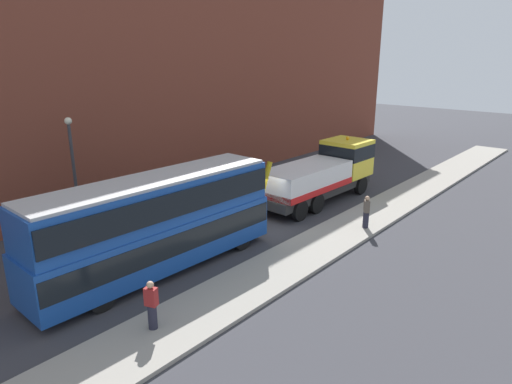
% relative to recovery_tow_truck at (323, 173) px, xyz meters
% --- Properties ---
extents(ground_plane, '(120.00, 120.00, 0.00)m').
position_rel_recovery_tow_truck_xyz_m(ground_plane, '(-6.02, 0.42, -1.76)').
color(ground_plane, '#38383D').
extents(near_kerb, '(60.00, 2.80, 0.15)m').
position_rel_recovery_tow_truck_xyz_m(near_kerb, '(-6.02, -3.78, -1.68)').
color(near_kerb, gray).
rests_on(near_kerb, ground_plane).
extents(building_facade, '(60.00, 1.50, 16.00)m').
position_rel_recovery_tow_truck_xyz_m(building_facade, '(-6.02, 9.05, 6.31)').
color(building_facade, brown).
rests_on(building_facade, ground_plane).
extents(recovery_tow_truck, '(10.18, 2.88, 3.67)m').
position_rel_recovery_tow_truck_xyz_m(recovery_tow_truck, '(0.00, 0.00, 0.00)').
color(recovery_tow_truck, '#2D2D2D').
rests_on(recovery_tow_truck, ground_plane).
extents(double_decker_bus, '(11.10, 2.84, 4.06)m').
position_rel_recovery_tow_truck_xyz_m(double_decker_bus, '(-12.56, 0.01, 0.47)').
color(double_decker_bus, '#19479E').
rests_on(double_decker_bus, ground_plane).
extents(pedestrian_onlooker, '(0.38, 0.46, 1.71)m').
position_rel_recovery_tow_truck_xyz_m(pedestrian_onlooker, '(-15.50, -3.41, -0.77)').
color(pedestrian_onlooker, '#232333').
rests_on(pedestrian_onlooker, near_kerb).
extents(pedestrian_bystander, '(0.48, 0.45, 1.71)m').
position_rel_recovery_tow_truck_xyz_m(pedestrian_bystander, '(-2.78, -4.45, -0.77)').
color(pedestrian_bystander, '#232333').
rests_on(pedestrian_bystander, near_kerb).
extents(street_lamp, '(0.36, 0.36, 5.83)m').
position_rel_recovery_tow_truck_xyz_m(street_lamp, '(-12.31, 6.86, 1.71)').
color(street_lamp, '#38383D').
rests_on(street_lamp, ground_plane).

